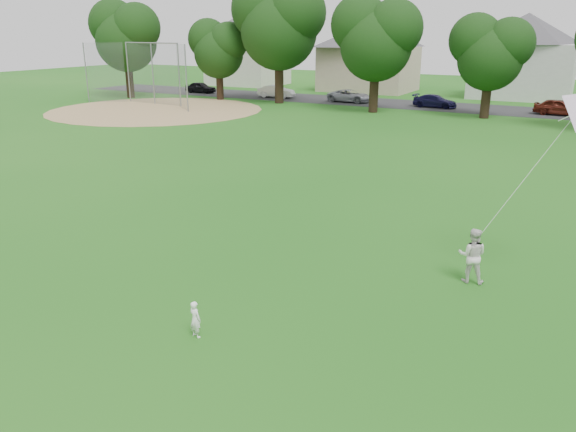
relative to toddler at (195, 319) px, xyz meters
The scene contains 10 objects.
ground 0.55m from the toddler, 89.54° to the left, with size 160.00×160.00×0.00m, color #175914.
street 42.34m from the toddler, 90.00° to the left, with size 90.00×7.00×0.01m, color #2D2D30.
dirt_infield 38.46m from the toddler, 132.53° to the left, with size 18.00×18.00×0.02m, color #9E7F51.
toddler is the anchor object (origin of this frame).
older_boy 7.51m from the toddler, 51.16° to the left, with size 0.74×0.57×1.51m, color silver.
kite 8.82m from the toddler, 48.18° to the left, with size 1.39×1.07×4.17m.
baseball_backstop 42.49m from the toddler, 133.14° to the left, with size 12.32×3.01×5.40m.
tree_row 36.63m from the toddler, 86.78° to the left, with size 82.16×9.60×11.37m.
parked_cars 41.36m from the toddler, 91.90° to the left, with size 57.00×2.31×1.29m.
house_row 52.52m from the toddler, 91.05° to the left, with size 76.10×13.78×10.27m.
Camera 1 is at (7.03, -8.97, 6.44)m, focal length 35.00 mm.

